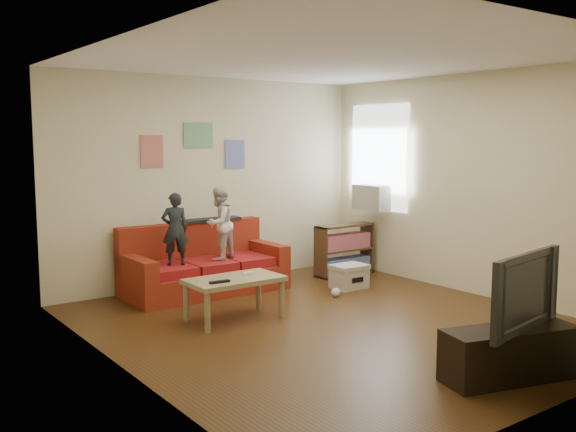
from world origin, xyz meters
TOP-DOWN VIEW (x-y plane):
  - room_shell at (0.00, 0.00)m, footprint 4.52×5.02m
  - sofa at (-0.40, 2.07)m, footprint 1.99×0.91m
  - child_a at (-0.85, 1.90)m, footprint 0.36×0.30m
  - child_b at (-0.25, 1.90)m, footprint 0.54×0.50m
  - coffee_table at (-0.73, 0.75)m, footprint 1.01×0.55m
  - remote at (-0.98, 0.63)m, footprint 0.22×0.07m
  - game_controller at (-0.53, 0.80)m, footprint 0.13×0.04m
  - bookshelf at (1.70, 1.78)m, footprint 0.89×0.27m
  - window at (2.22, 1.65)m, footprint 0.04×1.08m
  - ac_unit at (2.10, 1.65)m, footprint 0.28×0.55m
  - artwork_left at (-0.85, 2.48)m, footprint 0.30×0.01m
  - artwork_center at (-0.20, 2.48)m, footprint 0.42×0.01m
  - artwork_right at (0.35, 2.48)m, footprint 0.30×0.01m
  - file_box at (1.20, 1.11)m, footprint 0.44×0.34m
  - tv_stand at (0.14, -1.99)m, footprint 1.18×0.67m
  - television at (0.14, -1.99)m, footprint 1.08×0.32m
  - tissue at (0.77, 0.87)m, footprint 0.13×0.13m

SIDE VIEW (x-z plane):
  - tissue at x=0.77m, z-range 0.00..0.11m
  - file_box at x=1.20m, z-range 0.00..0.31m
  - tv_stand at x=0.14m, z-range 0.00..0.42m
  - sofa at x=-0.40m, z-range -0.14..0.73m
  - bookshelf at x=1.70m, z-range -0.04..0.68m
  - coffee_table at x=-0.73m, z-range 0.16..0.61m
  - remote at x=-0.98m, z-range 0.45..0.48m
  - game_controller at x=-0.53m, z-range 0.45..0.48m
  - television at x=0.14m, z-range 0.42..1.04m
  - child_a at x=-0.85m, z-range 0.42..1.28m
  - child_b at x=-0.25m, z-range 0.42..1.32m
  - ac_unit at x=2.10m, z-range 0.91..1.26m
  - room_shell at x=0.00m, z-range -0.01..2.71m
  - window at x=2.22m, z-range 0.90..2.38m
  - artwork_right at x=0.35m, z-range 1.51..1.89m
  - artwork_left at x=-0.85m, z-range 1.55..1.95m
  - artwork_center at x=-0.20m, z-range 1.79..2.11m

